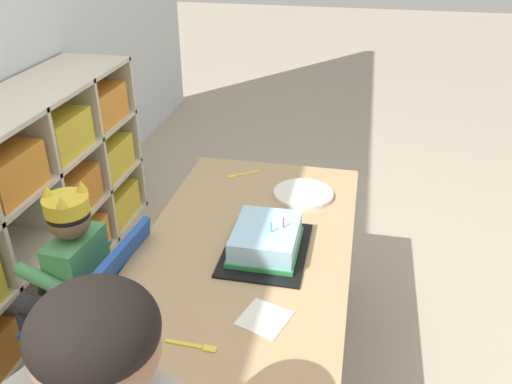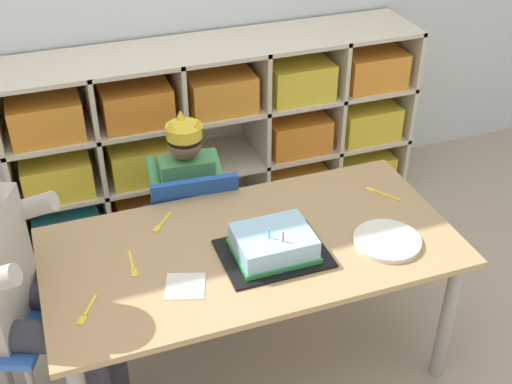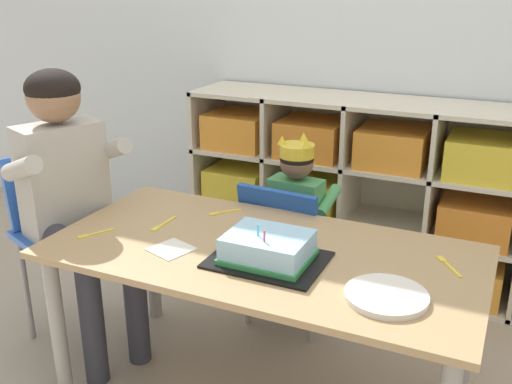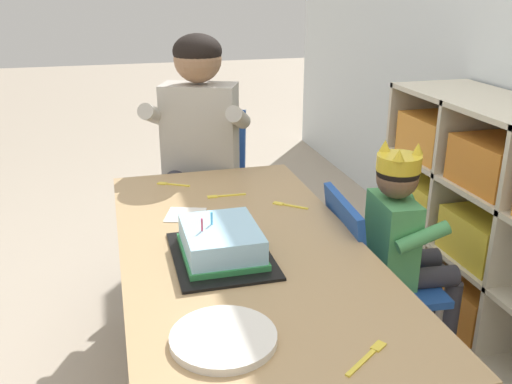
% 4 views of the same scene
% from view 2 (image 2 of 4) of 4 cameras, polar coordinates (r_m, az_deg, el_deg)
% --- Properties ---
extents(ground, '(16.00, 16.00, 0.00)m').
position_cam_2_polar(ground, '(2.62, -0.32, -14.29)').
color(ground, tan).
extents(storage_cubby_shelf, '(1.93, 0.37, 0.87)m').
position_cam_2_polar(storage_cubby_shelf, '(3.18, -3.26, 4.94)').
color(storage_cubby_shelf, beige).
rests_on(storage_cubby_shelf, ground).
extents(activity_table, '(1.38, 0.69, 0.56)m').
position_cam_2_polar(activity_table, '(2.28, -0.36, -6.00)').
color(activity_table, tan).
rests_on(activity_table, ground).
extents(classroom_chair_blue, '(0.38, 0.36, 0.64)m').
position_cam_2_polar(classroom_chair_blue, '(2.68, -5.45, -2.56)').
color(classroom_chair_blue, '#1E4CA8').
rests_on(classroom_chair_blue, ground).
extents(child_with_crown, '(0.31, 0.31, 0.81)m').
position_cam_2_polar(child_with_crown, '(2.70, -6.05, 0.98)').
color(child_with_crown, '#4C9E5B').
rests_on(child_with_crown, ground).
extents(adult_helper_seated, '(0.49, 0.47, 1.08)m').
position_cam_2_polar(adult_helper_seated, '(2.09, -20.54, -6.28)').
color(adult_helper_seated, '#B2ADA3').
rests_on(adult_helper_seated, ground).
extents(birthday_cake_on_tray, '(0.35, 0.26, 0.13)m').
position_cam_2_polar(birthday_cake_on_tray, '(2.17, 1.51, -4.60)').
color(birthday_cake_on_tray, black).
rests_on(birthday_cake_on_tray, activity_table).
extents(paper_plate_stack, '(0.23, 0.23, 0.02)m').
position_cam_2_polar(paper_plate_stack, '(2.28, 11.20, -4.14)').
color(paper_plate_stack, white).
rests_on(paper_plate_stack, activity_table).
extents(paper_napkin_square, '(0.15, 0.15, 0.00)m').
position_cam_2_polar(paper_napkin_square, '(2.08, -6.10, -8.05)').
color(paper_napkin_square, white).
rests_on(paper_napkin_square, activity_table).
extents(fork_at_table_front_edge, '(0.09, 0.10, 0.00)m').
position_cam_2_polar(fork_at_table_front_edge, '(2.35, -8.10, -2.66)').
color(fork_at_table_front_edge, yellow).
rests_on(fork_at_table_front_edge, activity_table).
extents(fork_scattered_mid_table, '(0.09, 0.12, 0.00)m').
position_cam_2_polar(fork_scattered_mid_table, '(2.52, 10.65, -0.09)').
color(fork_scattered_mid_table, yellow).
rests_on(fork_scattered_mid_table, activity_table).
extents(fork_near_child_seat, '(0.02, 0.14, 0.00)m').
position_cam_2_polar(fork_near_child_seat, '(2.18, -10.58, -6.20)').
color(fork_near_child_seat, yellow).
rests_on(fork_near_child_seat, activity_table).
extents(fork_by_napkin, '(0.08, 0.12, 0.00)m').
position_cam_2_polar(fork_by_napkin, '(2.05, -14.32, -9.92)').
color(fork_by_napkin, yellow).
rests_on(fork_by_napkin, activity_table).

